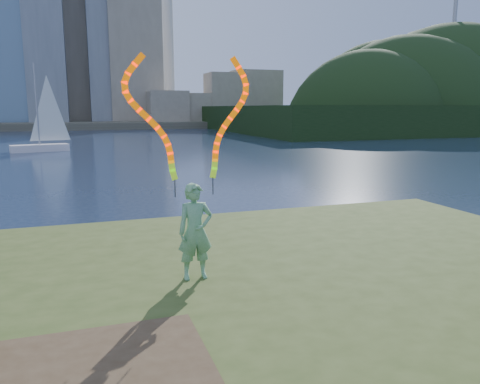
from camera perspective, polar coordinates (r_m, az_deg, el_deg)
name	(u,v)px	position (r m, az deg, el deg)	size (l,w,h in m)	color
ground	(201,313)	(8.79, -4.77, -14.52)	(320.00, 320.00, 0.00)	#1A2741
grassy_knoll	(242,360)	(6.67, 0.28, -19.75)	(20.00, 18.00, 0.80)	#3C4C1B
far_shore	(89,123)	(102.82, -17.88, 7.99)	(320.00, 40.00, 1.20)	#514C3C
wooded_hill	(444,128)	(91.51, 23.64, 7.14)	(78.00, 50.00, 63.00)	black
woman_with_ribbons	(195,197)	(7.84, -5.55, -0.59)	(2.06, 0.41, 4.02)	#117325
sailboat	(42,137)	(43.66, -22.97, 6.24)	(4.94, 2.41, 7.41)	white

